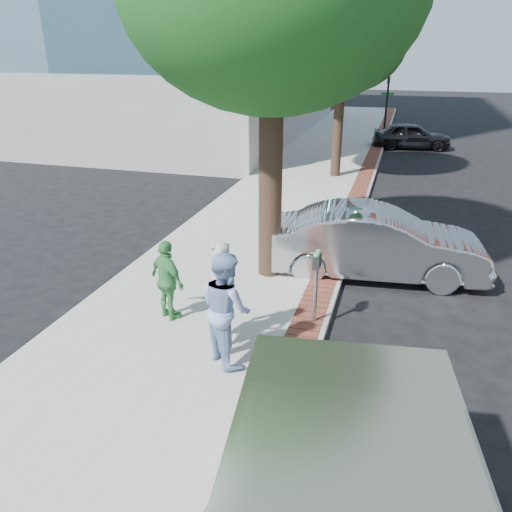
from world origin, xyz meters
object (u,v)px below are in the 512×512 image
at_px(person_officer, 226,308).
at_px(sedan_silver, 376,243).
at_px(parking_meter, 317,272).
at_px(person_gray, 219,295).
at_px(bg_car, 412,136).
at_px(person_green, 168,280).

bearing_deg(person_officer, sedan_silver, -71.96).
relative_size(parking_meter, person_gray, 0.77).
bearing_deg(parking_meter, bg_car, 85.33).
bearing_deg(person_gray, sedan_silver, 116.74).
distance_m(person_gray, bg_car, 21.33).
distance_m(person_officer, sedan_silver, 4.99).
bearing_deg(person_green, parking_meter, -136.99).
xyz_separation_m(parking_meter, bg_car, (1.62, 19.87, -0.52)).
relative_size(person_officer, bg_car, 0.48).
distance_m(parking_meter, sedan_silver, 3.01).
xyz_separation_m(parking_meter, sedan_silver, (0.93, 2.84, -0.38)).
xyz_separation_m(person_officer, person_green, (-1.55, 1.00, -0.17)).
bearing_deg(person_officer, parking_meter, -82.43).
relative_size(person_gray, bg_car, 0.48).
bearing_deg(sedan_silver, person_officer, 148.17).
height_order(sedan_silver, bg_car, sedan_silver).
height_order(person_green, bg_car, person_green).
distance_m(parking_meter, person_gray, 1.94).
distance_m(parking_meter, person_officer, 2.05).
relative_size(person_gray, sedan_silver, 0.38).
bearing_deg(parking_meter, person_green, -166.35).
height_order(person_gray, person_officer, person_officer).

